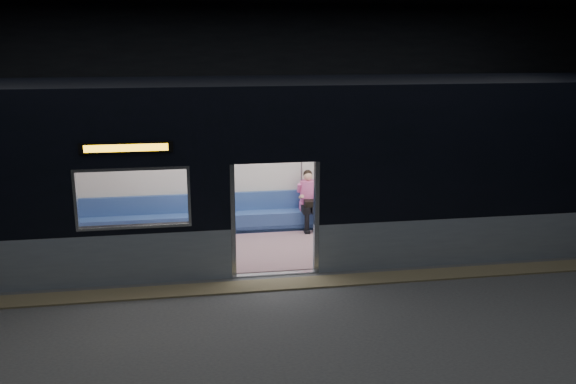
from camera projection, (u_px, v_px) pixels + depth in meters
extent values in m
cube|color=#47494C|center=(285.00, 299.00, 9.93)|extent=(24.00, 14.00, 0.01)
cube|color=black|center=(243.00, 102.00, 16.00)|extent=(24.00, 0.04, 5.00)
cube|color=#8C7F59|center=(280.00, 284.00, 10.45)|extent=(22.80, 0.50, 0.03)
cube|color=#93A1AF|center=(527.00, 237.00, 11.60)|extent=(8.30, 0.12, 0.90)
cube|color=black|center=(535.00, 154.00, 11.21)|extent=(8.30, 0.12, 2.30)
cube|color=black|center=(275.00, 129.00, 10.30)|extent=(1.40, 0.12, 1.15)
cube|color=#B7BABC|center=(233.00, 222.00, 10.58)|extent=(0.08, 0.14, 2.05)
cube|color=#B7BABC|center=(316.00, 218.00, 10.81)|extent=(0.08, 0.14, 2.05)
cube|color=black|center=(126.00, 148.00, 9.90)|extent=(1.50, 0.04, 0.18)
cube|color=orange|center=(126.00, 148.00, 9.89)|extent=(1.34, 0.03, 0.12)
cube|color=beige|center=(256.00, 157.00, 13.31)|extent=(18.00, 0.12, 3.20)
cube|color=black|center=(264.00, 84.00, 11.52)|extent=(18.00, 3.00, 0.15)
cube|color=gray|center=(265.00, 247.00, 12.32)|extent=(17.76, 2.76, 0.04)
cube|color=beige|center=(264.00, 133.00, 11.75)|extent=(17.76, 2.76, 0.10)
cube|color=#315790|center=(259.00, 220.00, 13.33)|extent=(11.00, 0.48, 0.41)
cube|color=#315790|center=(257.00, 200.00, 13.42)|extent=(11.00, 0.10, 0.40)
cube|color=#7D5B63|center=(87.00, 265.00, 10.70)|extent=(4.40, 0.48, 0.41)
cube|color=#7D5B63|center=(442.00, 245.00, 11.74)|extent=(4.40, 0.48, 0.41)
cylinder|color=silver|center=(220.00, 209.00, 10.80)|extent=(0.04, 0.04, 2.26)
cylinder|color=silver|center=(214.00, 181.00, 12.97)|extent=(0.04, 0.04, 2.26)
cylinder|color=silver|center=(324.00, 205.00, 11.10)|extent=(0.04, 0.04, 2.26)
cylinder|color=silver|center=(301.00, 178.00, 13.27)|extent=(0.04, 0.04, 2.26)
cylinder|color=silver|center=(258.00, 144.00, 12.88)|extent=(11.00, 0.03, 0.03)
cube|color=black|center=(305.00, 209.00, 13.22)|extent=(0.16, 0.43, 0.15)
cube|color=black|center=(314.00, 208.00, 13.25)|extent=(0.16, 0.43, 0.15)
cylinder|color=black|center=(307.00, 223.00, 13.10)|extent=(0.10, 0.10, 0.43)
cylinder|color=black|center=(316.00, 223.00, 13.13)|extent=(0.10, 0.10, 0.43)
cube|color=#D75DA0|center=(308.00, 206.00, 13.40)|extent=(0.37, 0.20, 0.18)
cylinder|color=#D75DA0|center=(308.00, 191.00, 13.35)|extent=(0.39, 0.39, 0.48)
sphere|color=tan|center=(308.00, 176.00, 13.25)|extent=(0.19, 0.19, 0.19)
sphere|color=black|center=(308.00, 174.00, 13.28)|extent=(0.20, 0.20, 0.20)
cube|color=black|center=(311.00, 203.00, 13.14)|extent=(0.30, 0.26, 0.13)
cube|color=white|center=(472.00, 158.00, 14.05)|extent=(0.91, 0.03, 0.59)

